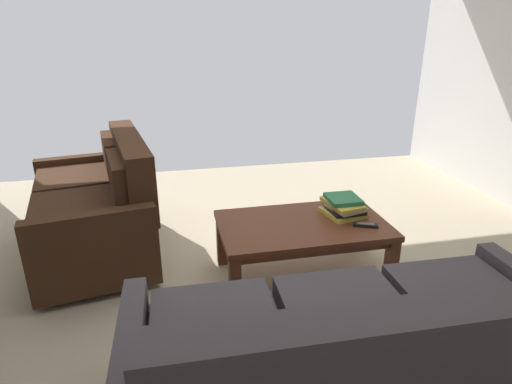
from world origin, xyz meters
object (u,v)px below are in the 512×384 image
Objects in this scene: sofa_main at (358,359)px; book_stack at (343,206)px; coffee_table at (303,231)px; tv_remote at (366,225)px; loveseat_near at (99,206)px.

book_stack is at bearing -110.19° from sofa_main.
sofa_main reaches higher than book_stack.
tv_remote is (-0.38, 0.15, 0.07)m from coffee_table.
loveseat_near is at bearing -56.17° from sofa_main.
coffee_table is 3.50× the size of book_stack.
tv_remote is at bearing 154.91° from loveseat_near.
book_stack is at bearing 160.05° from loveseat_near.
coffee_table is at bearing -96.94° from sofa_main.
book_stack is (-0.46, -1.25, 0.14)m from sofa_main.
book_stack reaches higher than tv_remote.
sofa_main is 1.34m from book_stack.
coffee_table is 0.42m from tv_remote.
book_stack reaches higher than coffee_table.
sofa_main is 2.25m from loveseat_near.
tv_remote is at bearing 108.08° from book_stack.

